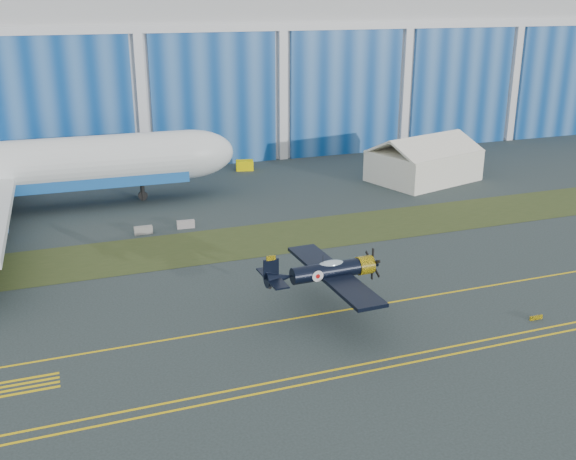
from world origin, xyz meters
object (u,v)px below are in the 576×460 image
object	(u,v)px
shipping_container	(58,172)
tug	(245,165)
warbird	(326,271)
tent	(424,158)

from	to	relation	value
shipping_container	tug	size ratio (longest dim) A/B	2.58
warbird	tent	xyz separation A→B (m)	(30.17, 35.00, -0.64)
warbird	shipping_container	xyz separation A→B (m)	(-18.95, 52.01, -2.51)
tent	tug	bearing A→B (deg)	130.54
tent	tug	size ratio (longest dim) A/B	6.46
tent	shipping_container	world-z (taller)	tent
warbird	tug	xyz separation A→B (m)	(7.88, 49.54, -3.19)
warbird	shipping_container	distance (m)	55.41
tent	tug	distance (m)	26.74
warbird	tent	size ratio (longest dim) A/B	0.84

